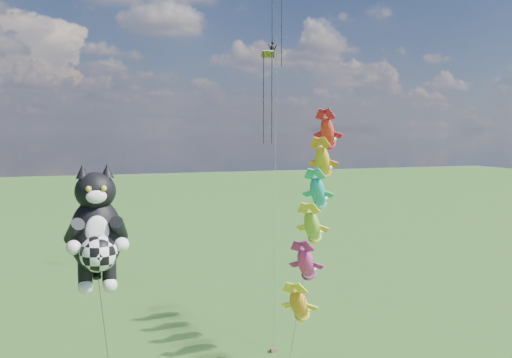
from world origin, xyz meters
name	(u,v)px	position (x,y,z in m)	size (l,w,h in m)	color
cat_kite_rig	(97,230)	(2.07, -1.73, 9.17)	(2.67, 4.26, 12.11)	brown
fish_windsock_rig	(315,208)	(14.69, 2.49, 9.01)	(9.28, 13.13, 16.02)	brown
parafoil_rig	(273,51)	(17.70, 17.76, 20.20)	(7.03, 16.59, 26.71)	brown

